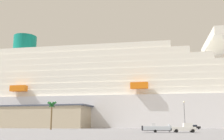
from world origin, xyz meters
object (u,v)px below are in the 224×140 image
object	(u,v)px
cruise_ship	(89,96)
palm_tree	(52,107)
small_boat_on_trailer	(160,128)
pickup_truck	(184,128)
parked_car_black_coupe	(194,127)
street_lamp	(184,111)

from	to	relation	value
cruise_ship	palm_tree	size ratio (longest dim) A/B	31.26
cruise_ship	small_boat_on_trailer	bearing A→B (deg)	-63.28
pickup_truck	palm_tree	world-z (taller)	palm_tree
pickup_truck	parked_car_black_coupe	bearing A→B (deg)	80.01
street_lamp	parked_car_black_coupe	bearing A→B (deg)	77.01
cruise_ship	palm_tree	distance (m)	52.73
pickup_truck	palm_tree	size ratio (longest dim) A/B	0.60
palm_tree	parked_car_black_coupe	bearing A→B (deg)	17.75
small_boat_on_trailer	palm_tree	size ratio (longest dim) A/B	0.91
cruise_ship	parked_car_black_coupe	bearing A→B (deg)	-36.26
palm_tree	parked_car_black_coupe	world-z (taller)	palm_tree
street_lamp	parked_car_black_coupe	distance (m)	23.30
pickup_truck	parked_car_black_coupe	distance (m)	37.75
pickup_truck	street_lamp	bearing A→B (deg)	84.59
pickup_truck	small_boat_on_trailer	world-z (taller)	pickup_truck
palm_tree	pickup_truck	bearing A→B (deg)	-27.05
small_boat_on_trailer	palm_tree	world-z (taller)	palm_tree
cruise_ship	pickup_truck	bearing A→B (deg)	-59.69
parked_car_black_coupe	pickup_truck	bearing A→B (deg)	-99.99
small_boat_on_trailer	palm_tree	distance (m)	43.06
street_lamp	pickup_truck	bearing A→B (deg)	-95.41
cruise_ship	street_lamp	xyz separation A→B (m)	(44.38, -58.55, -11.18)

